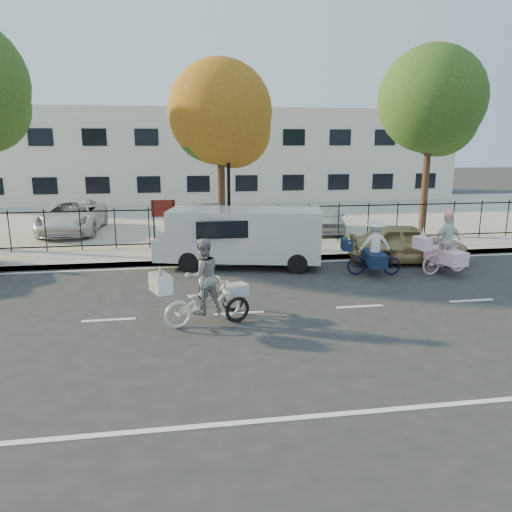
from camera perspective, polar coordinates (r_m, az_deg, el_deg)
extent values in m
plane|color=#333334|center=(11.93, -1.95, -6.55)|extent=(120.00, 120.00, 0.00)
cube|color=#A8A399|center=(16.73, -4.11, -0.55)|extent=(60.00, 0.10, 0.15)
cube|color=#A8A399|center=(17.75, -4.41, 0.23)|extent=(60.00, 2.20, 0.15)
cube|color=#A8A399|center=(26.48, -6.03, 4.45)|extent=(60.00, 15.60, 0.15)
cube|color=silver|center=(36.19, -7.04, 11.37)|extent=(34.00, 10.00, 6.00)
cylinder|color=black|center=(18.14, -3.13, 7.18)|extent=(0.12, 0.12, 4.00)
sphere|color=white|center=(18.05, -3.22, 13.98)|extent=(0.36, 0.36, 0.36)
cylinder|color=black|center=(18.21, -11.58, 3.46)|extent=(0.06, 0.06, 1.80)
cylinder|color=black|center=(18.19, -9.37, 3.54)|extent=(0.06, 0.06, 1.80)
cube|color=#59140F|center=(18.11, -10.56, 5.38)|extent=(0.85, 0.04, 0.60)
imported|color=silver|center=(11.20, -6.04, -5.30)|extent=(1.96, 1.28, 0.97)
imported|color=white|center=(11.03, -6.11, -2.34)|extent=(1.00, 0.90, 1.70)
cube|color=white|center=(10.68, -10.85, -3.06)|extent=(0.52, 0.67, 0.39)
cone|color=white|center=(10.74, -10.89, -1.55)|extent=(0.15, 0.15, 0.19)
cone|color=white|center=(10.49, -10.92, -1.90)|extent=(0.15, 0.15, 0.19)
torus|color=black|center=(11.25, -2.15, -6.15)|extent=(0.59, 0.30, 0.60)
torus|color=black|center=(11.96, -2.59, -4.98)|extent=(0.59, 0.30, 0.60)
cube|color=white|center=(11.50, -2.39, -3.92)|extent=(0.64, 0.55, 0.27)
imported|color=#F4B9D4|center=(16.31, 20.86, -0.16)|extent=(1.77, 0.83, 1.03)
imported|color=white|center=(16.21, 21.01, 1.64)|extent=(1.01, 0.59, 1.62)
cube|color=#FFC2D7|center=(15.61, 18.47, 1.40)|extent=(0.42, 0.62, 0.37)
cone|color=white|center=(15.55, 18.56, 2.58)|extent=(0.12, 0.12, 0.33)
cube|color=#FFC2D7|center=(16.30, 20.87, 0.02)|extent=(0.83, 1.43, 0.41)
sphere|color=pink|center=(16.08, 21.24, 4.41)|extent=(0.29, 0.29, 0.29)
imported|color=black|center=(15.58, 13.35, -0.55)|extent=(1.70, 0.80, 0.86)
imported|color=white|center=(15.46, 13.45, 1.36)|extent=(1.04, 0.69, 1.51)
cube|color=#101C38|center=(15.28, 10.32, 1.34)|extent=(0.36, 0.56, 0.34)
cone|color=yellow|center=(15.40, 10.14, 2.17)|extent=(0.11, 0.23, 0.31)
cone|color=yellow|center=(15.08, 10.57, 1.92)|extent=(0.11, 0.23, 0.31)
cube|color=#101C38|center=(15.56, 13.37, -0.21)|extent=(0.70, 1.31, 0.38)
cube|color=silver|center=(16.07, -1.27, 2.53)|extent=(5.08, 2.83, 1.60)
cube|color=silver|center=(16.02, -10.60, 0.65)|extent=(0.83, 1.79, 0.71)
cylinder|color=black|center=(15.33, -7.12, -0.98)|extent=(0.66, 0.37, 0.62)
cylinder|color=black|center=(16.85, -7.32, 0.30)|extent=(0.66, 0.37, 0.62)
cylinder|color=black|center=(15.79, 5.23, -0.51)|extent=(0.66, 0.37, 0.62)
cylinder|color=black|center=(17.27, 3.95, 0.69)|extent=(0.66, 0.37, 0.62)
imported|color=tan|center=(17.34, 16.90, 1.38)|extent=(4.04, 2.05, 1.32)
imported|color=silver|center=(22.80, -20.24, 4.29)|extent=(2.40, 5.03, 1.39)
imported|color=#4E5056|center=(20.98, -5.48, 4.16)|extent=(1.95, 3.98, 1.25)
imported|color=#B9BDC1|center=(21.91, 8.08, 4.38)|extent=(2.12, 3.71, 1.19)
cylinder|color=#442D1D|center=(18.61, -3.99, 7.42)|extent=(0.28, 0.28, 4.37)
sphere|color=#9F6219|center=(18.55, -4.13, 16.08)|extent=(3.74, 3.74, 3.74)
sphere|color=#9F6219|center=(18.78, -2.58, 14.16)|extent=(2.75, 2.75, 2.75)
cylinder|color=#442D1D|center=(21.66, 18.80, 8.25)|extent=(0.28, 0.28, 4.89)
sphere|color=#385B1E|center=(21.66, 19.43, 16.55)|extent=(4.19, 4.19, 4.19)
sphere|color=#385B1E|center=(22.04, 20.22, 14.59)|extent=(3.07, 3.07, 3.07)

